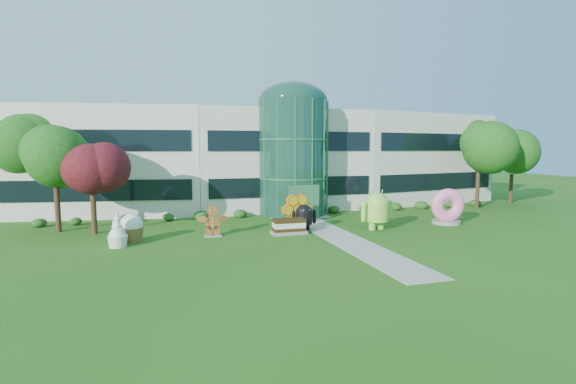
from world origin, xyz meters
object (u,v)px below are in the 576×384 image
object	(u,v)px
android_green	(377,208)
donut	(447,206)
gingerbread	(213,221)
android_black	(304,215)

from	to	relation	value
android_green	donut	bearing A→B (deg)	-3.66
donut	gingerbread	distance (m)	17.76
donut	gingerbread	bearing A→B (deg)	-171.26
android_black	donut	xyz separation A→B (m)	(11.30, -0.76, 0.31)
donut	gingerbread	xyz separation A→B (m)	(-17.75, 0.49, -0.34)
android_black	donut	bearing A→B (deg)	-5.58
android_green	donut	xyz separation A→B (m)	(6.28, 0.53, -0.17)
android_green	gingerbread	distance (m)	11.53
android_black	gingerbread	world-z (taller)	android_black
android_green	android_black	distance (m)	5.21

